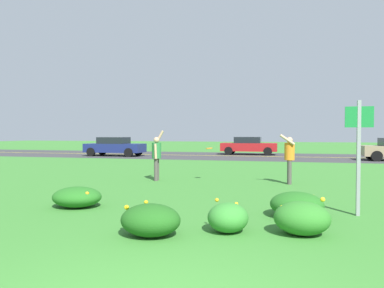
% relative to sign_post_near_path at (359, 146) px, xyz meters
% --- Properties ---
extents(ground_plane, '(120.00, 120.00, 0.00)m').
position_rel_sign_post_near_path_xyz_m(ground_plane, '(-2.70, 6.99, -1.48)').
color(ground_plane, '#387A2D').
extents(highway_strip, '(120.00, 9.73, 0.01)m').
position_rel_sign_post_near_path_xyz_m(highway_strip, '(-2.70, 19.42, -1.48)').
color(highway_strip, '#38383A').
rests_on(highway_strip, ground).
extents(highway_center_stripe, '(120.00, 0.16, 0.00)m').
position_rel_sign_post_near_path_xyz_m(highway_center_stripe, '(-2.70, 19.42, -1.47)').
color(highway_center_stripe, yellow).
rests_on(highway_center_stripe, ground).
extents(daylily_clump_mid_right, '(0.96, 0.83, 0.63)m').
position_rel_sign_post_near_path_xyz_m(daylily_clump_mid_right, '(-1.21, -1.80, -1.19)').
color(daylily_clump_mid_right, '#2D7526').
rests_on(daylily_clump_mid_right, ground).
extents(daylily_clump_mid_center, '(1.17, 1.00, 0.48)m').
position_rel_sign_post_near_path_xyz_m(daylily_clump_mid_center, '(-6.25, -0.70, -1.24)').
color(daylily_clump_mid_center, '#23661E').
rests_on(daylily_clump_mid_center, ground).
extents(daylily_clump_mid_left, '(1.03, 0.87, 0.57)m').
position_rel_sign_post_near_path_xyz_m(daylily_clump_mid_left, '(-3.70, -2.53, -1.21)').
color(daylily_clump_mid_left, '#1E5619').
rests_on(daylily_clump_mid_left, ground).
extents(daylily_clump_front_right, '(0.72, 0.77, 0.57)m').
position_rel_sign_post_near_path_xyz_m(daylily_clump_front_right, '(-2.46, -1.95, -1.22)').
color(daylily_clump_front_right, '#337F2D').
rests_on(daylily_clump_front_right, ground).
extents(daylily_clump_front_center, '(1.10, 1.13, 0.52)m').
position_rel_sign_post_near_path_xyz_m(daylily_clump_front_center, '(-1.26, -0.43, -1.22)').
color(daylily_clump_front_center, '#23661E').
rests_on(daylily_clump_front_center, ground).
extents(sign_post_near_path, '(0.56, 0.10, 2.44)m').
position_rel_sign_post_near_path_xyz_m(sign_post_near_path, '(0.00, 0.00, 0.00)').
color(sign_post_near_path, '#93969B').
rests_on(sign_post_near_path, ground).
extents(person_thrower_green_shirt, '(0.39, 0.50, 1.86)m').
position_rel_sign_post_near_path_xyz_m(person_thrower_green_shirt, '(-6.09, 4.29, -0.51)').
color(person_thrower_green_shirt, '#287038').
rests_on(person_thrower_green_shirt, ground).
extents(person_catcher_orange_shirt, '(0.51, 0.51, 1.72)m').
position_rel_sign_post_near_path_xyz_m(person_catcher_orange_shirt, '(-1.37, 4.59, -0.51)').
color(person_catcher_orange_shirt, orange).
rests_on(person_catcher_orange_shirt, ground).
extents(frisbee_orange, '(0.25, 0.25, 0.06)m').
position_rel_sign_post_near_path_xyz_m(frisbee_orange, '(-4.19, 4.63, -0.28)').
color(frisbee_orange, orange).
extents(car_navy_leftmost, '(4.50, 2.00, 1.45)m').
position_rel_sign_post_near_path_xyz_m(car_navy_leftmost, '(-14.28, 17.24, -0.74)').
color(car_navy_leftmost, navy).
rests_on(car_navy_leftmost, ground).
extents(car_red_center_left, '(4.50, 2.00, 1.45)m').
position_rel_sign_post_near_path_xyz_m(car_red_center_left, '(-4.44, 21.61, -0.74)').
color(car_red_center_left, maroon).
rests_on(car_red_center_left, ground).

